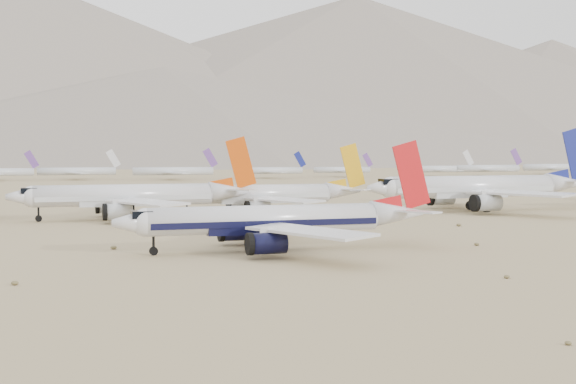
% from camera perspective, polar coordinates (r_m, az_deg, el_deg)
% --- Properties ---
extents(ground, '(7000.00, 7000.00, 0.00)m').
position_cam_1_polar(ground, '(117.37, 3.40, -4.36)').
color(ground, '#8B7751').
rests_on(ground, ground).
extents(main_airliner, '(47.07, 45.98, 16.61)m').
position_cam_1_polar(main_airliner, '(119.89, -0.70, -2.01)').
color(main_airliner, silver).
rests_on(main_airliner, ground).
extents(row2_navy_widebody, '(58.79, 57.49, 20.92)m').
position_cam_1_polar(row2_navy_widebody, '(203.37, 13.60, 0.33)').
color(row2_navy_widebody, silver).
rests_on(row2_navy_widebody, ground).
extents(row2_gold_tail, '(46.97, 45.94, 16.72)m').
position_cam_1_polar(row2_gold_tail, '(186.73, -1.63, -0.18)').
color(row2_gold_tail, silver).
rests_on(row2_gold_tail, ground).
extents(row2_orange_tail, '(50.89, 49.78, 18.15)m').
position_cam_1_polar(row2_orange_tail, '(176.94, -10.85, -0.27)').
color(row2_orange_tail, silver).
rests_on(row2_orange_tail, ground).
extents(distant_storage_row, '(573.20, 59.47, 13.99)m').
position_cam_1_polar(distant_storage_row, '(417.61, -9.91, 1.49)').
color(distant_storage_row, silver).
rests_on(distant_storage_row, ground).
extents(mountain_range, '(7354.00, 3024.00, 470.00)m').
position_cam_1_polar(mountain_range, '(1768.75, -14.33, 8.59)').
color(mountain_range, slate).
rests_on(mountain_range, ground).
extents(foothills, '(4637.50, 1395.00, 155.00)m').
position_cam_1_polar(foothills, '(1336.71, 7.33, 5.21)').
color(foothills, slate).
rests_on(foothills, ground).
extents(desert_scrub, '(261.14, 121.67, 0.63)m').
position_cam_1_polar(desert_scrub, '(92.91, 9.91, -6.17)').
color(desert_scrub, brown).
rests_on(desert_scrub, ground).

